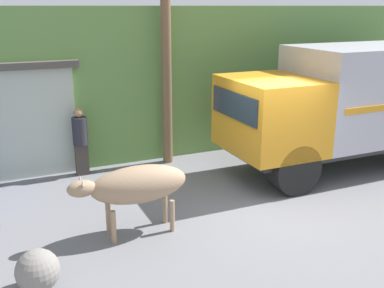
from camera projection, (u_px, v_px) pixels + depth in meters
ground_plane at (270, 202)px, 9.44m from camera, size 60.00×60.00×0.00m
hillside_embankment at (163, 70)px, 14.42m from camera, size 32.00×5.52×3.95m
cargo_truck at (351, 101)px, 11.01m from camera, size 6.19×2.29×3.03m
brown_cow at (137, 185)px, 7.88m from camera, size 2.12×0.67×1.27m
pedestrian_on_hill at (80, 139)px, 10.72m from camera, size 0.35×0.35×1.65m
utility_pole at (166, 56)px, 11.06m from camera, size 0.90×0.25×5.33m
roadside_rock at (38, 271)px, 6.42m from camera, size 0.63×0.63×0.63m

